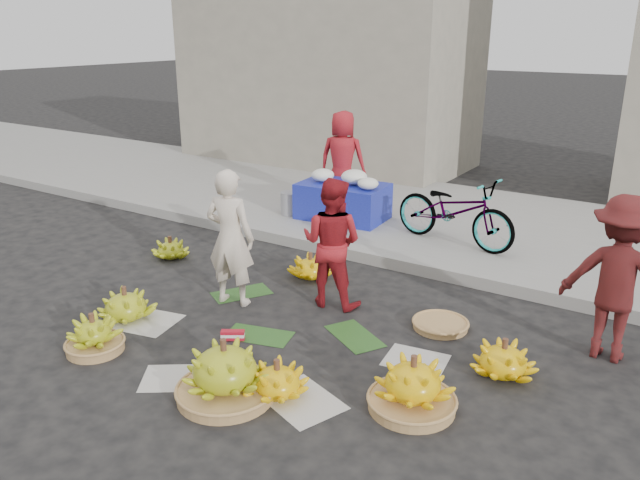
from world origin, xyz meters
The scene contains 23 objects.
ground centered at (0.00, 0.00, 0.00)m, with size 80.00×80.00×0.00m, color black.
curb centered at (0.00, 2.20, 0.07)m, with size 40.00×0.25×0.15m, color gray.
sidewalk centered at (0.00, 4.30, 0.06)m, with size 40.00×4.00×0.12m, color gray.
building_left centered at (-4.00, 7.20, 2.00)m, with size 6.00×3.00×4.00m, color gray.
newspaper_scatter centered at (0.00, -0.80, 0.00)m, with size 3.20×1.80×0.00m, color beige, non-canonical shape.
banana_leaves centered at (-0.10, 0.20, 0.00)m, with size 2.00×1.00×0.00m, color #1F4A18, non-canonical shape.
banana_bunch_0 centered at (-1.48, -0.66, 0.16)m, with size 0.67×0.67×0.36m.
banana_bunch_1 centered at (-1.19, -1.27, 0.16)m, with size 0.57×0.57×0.38m.
banana_bunch_2 centered at (0.35, -1.19, 0.23)m, with size 0.80×0.80×0.53m.
banana_bunch_3 centered at (0.69, -0.95, 0.14)m, with size 0.66×0.66×0.33m.
banana_bunch_4 centered at (1.69, -0.51, 0.20)m, with size 0.69×0.69×0.47m.
banana_bunch_5 centered at (2.14, 0.38, 0.15)m, with size 0.66×0.66×0.35m.
banana_bunch_6 centered at (-2.42, 0.88, 0.13)m, with size 0.48×0.48×0.30m.
banana_bunch_7 centered at (-0.50, 1.31, 0.14)m, with size 0.62×0.62×0.33m.
basket_spare centered at (1.33, 0.93, 0.03)m, with size 0.54×0.54×0.06m, color #9C7141.
incense_stack centered at (-0.25, -0.41, 0.05)m, with size 0.23×0.07×0.09m, color #AE1222.
vendor_cream centered at (-0.83, 0.27, 0.75)m, with size 0.55×0.36×1.49m, color beige.
vendor_red centered at (0.10, 0.84, 0.70)m, with size 0.69×0.53×1.41m, color #AE1A20.
man_striped centered at (2.83, 1.24, 0.76)m, with size 0.99×0.57×1.53m, color maroon.
flower_table centered at (-1.25, 3.31, 0.43)m, with size 1.34×0.90×0.75m.
grey_bucket centered at (-2.04, 3.06, 0.30)m, with size 0.31×0.31×0.35m, color gray.
flower_vendor centered at (-1.65, 3.94, 0.88)m, with size 0.75×0.49×1.52m, color #AE1A20.
bicycle centered at (0.58, 3.13, 0.58)m, with size 1.74×0.61×0.91m, color gray.
Camera 1 is at (3.40, -4.47, 2.87)m, focal length 35.00 mm.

